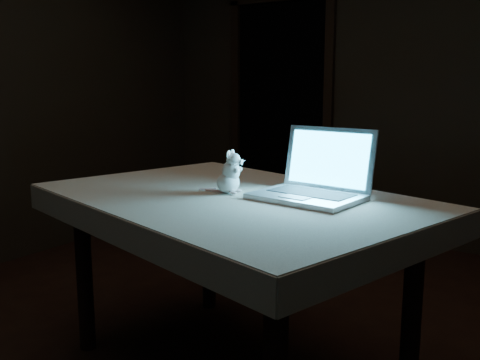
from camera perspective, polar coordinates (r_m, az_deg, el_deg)
The scene contains 6 objects.
back_wall at distance 4.59m, azimuth 16.66°, elevation 9.54°, with size 4.50×0.04×2.60m, color black.
doorway at distance 5.03m, azimuth 4.37°, elevation 7.27°, with size 1.06×0.36×2.13m, color black, non-canonical shape.
table at distance 2.45m, azimuth -0.92°, elevation -11.43°, with size 1.56×1.00×0.84m, color black, non-canonical shape.
tablecloth at distance 2.36m, azimuth -0.55°, elevation -2.78°, with size 1.67×1.12×0.11m, color beige, non-canonical shape.
laptop at distance 2.22m, azimuth 7.16°, elevation 1.62°, with size 0.43×0.38×0.29m, color silver, non-canonical shape.
plush_mouse at distance 2.34m, azimuth -1.28°, elevation 0.88°, with size 0.14×0.14×0.19m, color white, non-canonical shape.
Camera 1 is at (1.35, -1.89, 1.32)m, focal length 40.00 mm.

